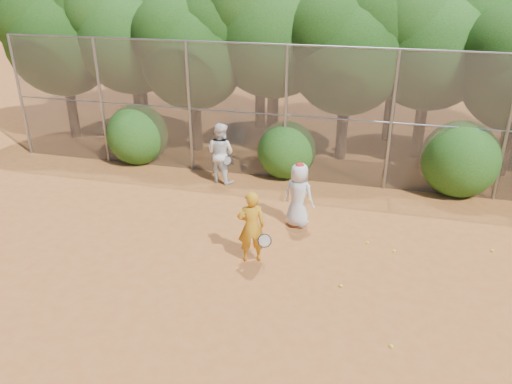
# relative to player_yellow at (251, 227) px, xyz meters

# --- Properties ---
(ground) EXTENTS (80.00, 80.00, 0.00)m
(ground) POSITION_rel_player_yellow_xyz_m (0.79, -1.28, -0.84)
(ground) COLOR #A25724
(ground) RESTS_ON ground
(fence_back) EXTENTS (20.05, 0.09, 4.03)m
(fence_back) POSITION_rel_player_yellow_xyz_m (0.67, 4.72, 1.22)
(fence_back) COLOR gray
(fence_back) RESTS_ON ground
(tree_0) EXTENTS (4.38, 3.81, 6.00)m
(tree_0) POSITION_rel_player_yellow_xyz_m (-8.65, 6.76, 3.10)
(tree_0) COLOR black
(tree_0) RESTS_ON ground
(tree_1) EXTENTS (4.64, 4.03, 6.35)m
(tree_1) POSITION_rel_player_yellow_xyz_m (-6.15, 7.26, 3.33)
(tree_1) COLOR black
(tree_1) RESTS_ON ground
(tree_2) EXTENTS (3.99, 3.47, 5.47)m
(tree_2) POSITION_rel_player_yellow_xyz_m (-3.66, 6.56, 2.75)
(tree_2) COLOR black
(tree_2) RESTS_ON ground
(tree_3) EXTENTS (4.89, 4.26, 6.70)m
(tree_3) POSITION_rel_player_yellow_xyz_m (-1.14, 7.56, 3.56)
(tree_3) COLOR black
(tree_3) RESTS_ON ground
(tree_4) EXTENTS (4.19, 3.64, 5.73)m
(tree_4) POSITION_rel_player_yellow_xyz_m (1.35, 6.96, 2.92)
(tree_4) COLOR black
(tree_4) RESTS_ON ground
(tree_5) EXTENTS (4.51, 3.92, 6.17)m
(tree_5) POSITION_rel_player_yellow_xyz_m (3.85, 7.76, 3.21)
(tree_5) COLOR black
(tree_5) RESTS_ON ground
(tree_9) EXTENTS (4.83, 4.20, 6.62)m
(tree_9) POSITION_rel_player_yellow_xyz_m (-7.14, 9.56, 3.50)
(tree_9) COLOR black
(tree_9) RESTS_ON ground
(tree_10) EXTENTS (5.15, 4.48, 7.06)m
(tree_10) POSITION_rel_player_yellow_xyz_m (-2.14, 9.77, 3.79)
(tree_10) COLOR black
(tree_10) RESTS_ON ground
(tree_11) EXTENTS (4.64, 4.03, 6.35)m
(tree_11) POSITION_rel_player_yellow_xyz_m (2.85, 9.36, 3.33)
(tree_11) COLOR black
(tree_11) RESTS_ON ground
(bush_0) EXTENTS (2.00, 2.00, 2.00)m
(bush_0) POSITION_rel_player_yellow_xyz_m (-5.21, 5.02, 0.16)
(bush_0) COLOR #1E4E13
(bush_0) RESTS_ON ground
(bush_1) EXTENTS (1.80, 1.80, 1.80)m
(bush_1) POSITION_rel_player_yellow_xyz_m (-0.21, 5.02, 0.06)
(bush_1) COLOR #1E4E13
(bush_1) RESTS_ON ground
(bush_2) EXTENTS (2.20, 2.20, 2.20)m
(bush_2) POSITION_rel_player_yellow_xyz_m (4.79, 5.02, 0.26)
(bush_2) COLOR #1E4E13
(bush_2) RESTS_ON ground
(player_yellow) EXTENTS (0.87, 0.61, 1.67)m
(player_yellow) POSITION_rel_player_yellow_xyz_m (0.00, 0.00, 0.00)
(player_yellow) COLOR orange
(player_yellow) RESTS_ON ground
(player_teen) EXTENTS (0.95, 0.79, 1.69)m
(player_teen) POSITION_rel_player_yellow_xyz_m (0.72, 1.86, 0.00)
(player_teen) COLOR silver
(player_teen) RESTS_ON ground
(player_white) EXTENTS (1.06, 0.94, 1.83)m
(player_white) POSITION_rel_player_yellow_xyz_m (-2.01, 4.04, 0.08)
(player_white) COLOR white
(player_white) RESTS_ON ground
(ball_0) EXTENTS (0.07, 0.07, 0.07)m
(ball_0) POSITION_rel_player_yellow_xyz_m (3.11, 1.10, -0.80)
(ball_0) COLOR yellow
(ball_0) RESTS_ON ground
(ball_1) EXTENTS (0.07, 0.07, 0.07)m
(ball_1) POSITION_rel_player_yellow_xyz_m (2.49, 1.33, -0.80)
(ball_1) COLOR yellow
(ball_1) RESTS_ON ground
(ball_2) EXTENTS (0.07, 0.07, 0.07)m
(ball_2) POSITION_rel_player_yellow_xyz_m (3.07, -2.13, -0.80)
(ball_2) COLOR yellow
(ball_2) RESTS_ON ground
(ball_3) EXTENTS (0.07, 0.07, 0.07)m
(ball_3) POSITION_rel_player_yellow_xyz_m (2.05, -0.56, -0.80)
(ball_3) COLOR yellow
(ball_3) RESTS_ON ground
(ball_4) EXTENTS (0.07, 0.07, 0.07)m
(ball_4) POSITION_rel_player_yellow_xyz_m (5.30, 1.69, -0.80)
(ball_4) COLOR yellow
(ball_4) RESTS_ON ground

